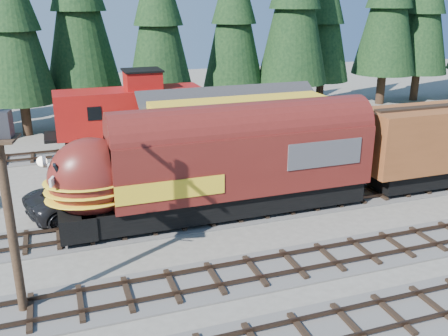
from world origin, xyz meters
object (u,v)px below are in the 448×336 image
object	(u,v)px
utility_pole	(3,166)
pickup_truck_a	(91,195)
caboose	(131,114)
locomotive	(211,170)
depot	(242,129)

from	to	relation	value
utility_pole	pickup_truck_a	size ratio (longest dim) A/B	1.47
caboose	pickup_truck_a	distance (m)	11.84
locomotive	caboose	world-z (taller)	caboose
depot	caboose	size ratio (longest dim) A/B	1.18
caboose	utility_pole	world-z (taller)	utility_pole
locomotive	utility_pole	distance (m)	11.17
locomotive	caboose	bearing A→B (deg)	97.53
caboose	utility_pole	bearing A→B (deg)	-110.46
depot	locomotive	bearing A→B (deg)	-123.13
locomotive	caboose	distance (m)	14.12
caboose	pickup_truck_a	world-z (taller)	caboose
utility_pole	caboose	bearing A→B (deg)	80.74
pickup_truck_a	locomotive	bearing A→B (deg)	-134.69
caboose	pickup_truck_a	bearing A→B (deg)	-110.18
utility_pole	pickup_truck_a	xyz separation A→B (m)	(3.28, 8.62, -4.78)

